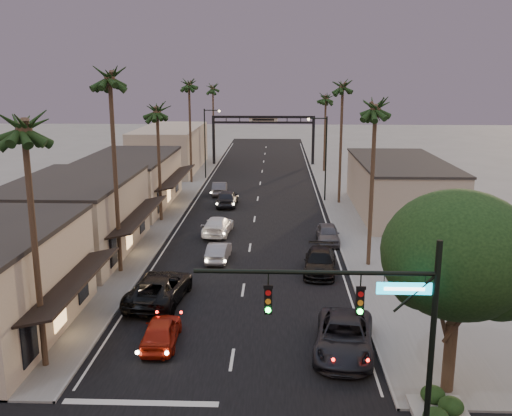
# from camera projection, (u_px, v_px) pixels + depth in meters

# --- Properties ---
(ground) EXTENTS (200.00, 200.00, 0.00)m
(ground) POSITION_uv_depth(u_px,v_px,m) (256.00, 212.00, 56.33)
(ground) COLOR slate
(ground) RESTS_ON ground
(road) EXTENTS (14.00, 120.00, 0.02)m
(road) POSITION_uv_depth(u_px,v_px,m) (257.00, 201.00, 61.19)
(road) COLOR black
(road) RESTS_ON ground
(sidewalk_left) EXTENTS (5.00, 92.00, 0.12)m
(sidewalk_left) POSITION_uv_depth(u_px,v_px,m) (180.00, 187.00, 68.33)
(sidewalk_left) COLOR slate
(sidewalk_left) RESTS_ON ground
(sidewalk_right) EXTENTS (5.00, 92.00, 0.12)m
(sidewalk_right) POSITION_uv_depth(u_px,v_px,m) (339.00, 188.00, 67.64)
(sidewalk_right) COLOR slate
(sidewalk_right) RESTS_ON ground
(storefront_mid) EXTENTS (8.00, 14.00, 5.50)m
(storefront_mid) POSITION_uv_depth(u_px,v_px,m) (75.00, 219.00, 42.55)
(storefront_mid) COLOR gray
(storefront_mid) RESTS_ON ground
(storefront_far) EXTENTS (8.00, 16.00, 5.00)m
(storefront_far) POSITION_uv_depth(u_px,v_px,m) (129.00, 182.00, 58.17)
(storefront_far) COLOR tan
(storefront_far) RESTS_ON ground
(storefront_dist) EXTENTS (8.00, 20.00, 6.00)m
(storefront_dist) POSITION_uv_depth(u_px,v_px,m) (170.00, 149.00, 80.43)
(storefront_dist) COLOR gray
(storefront_dist) RESTS_ON ground
(building_right) EXTENTS (8.00, 18.00, 5.00)m
(building_right) POSITION_uv_depth(u_px,v_px,m) (400.00, 188.00, 55.25)
(building_right) COLOR gray
(building_right) RESTS_ON ground
(traffic_signal) EXTENTS (8.51, 0.22, 7.80)m
(traffic_signal) POSITION_uv_depth(u_px,v_px,m) (379.00, 314.00, 19.94)
(traffic_signal) COLOR black
(traffic_signal) RESTS_ON ground
(corner_tree) EXTENTS (6.20, 6.20, 8.80)m
(corner_tree) POSITION_uv_depth(u_px,v_px,m) (460.00, 260.00, 22.95)
(corner_tree) COLOR #38281C
(corner_tree) RESTS_ON ground
(arch) EXTENTS (15.20, 0.40, 7.27)m
(arch) POSITION_uv_depth(u_px,v_px,m) (263.00, 128.00, 84.24)
(arch) COLOR black
(arch) RESTS_ON ground
(streetlight_right) EXTENTS (2.13, 0.30, 9.00)m
(streetlight_right) POSITION_uv_depth(u_px,v_px,m) (323.00, 152.00, 59.72)
(streetlight_right) COLOR black
(streetlight_right) RESTS_ON ground
(streetlight_left) EXTENTS (2.13, 0.30, 9.00)m
(streetlight_left) POSITION_uv_depth(u_px,v_px,m) (207.00, 138.00, 72.86)
(streetlight_left) COLOR black
(streetlight_left) RESTS_ON ground
(palm_la) EXTENTS (3.20, 3.20, 13.20)m
(palm_la) POSITION_uv_depth(u_px,v_px,m) (23.00, 119.00, 23.86)
(palm_la) COLOR #38281C
(palm_la) RESTS_ON ground
(palm_lb) EXTENTS (3.20, 3.20, 15.20)m
(palm_lb) POSITION_uv_depth(u_px,v_px,m) (109.00, 72.00, 36.06)
(palm_lb) COLOR #38281C
(palm_lb) RESTS_ON ground
(palm_lc) EXTENTS (3.20, 3.20, 12.20)m
(palm_lc) POSITION_uv_depth(u_px,v_px,m) (157.00, 107.00, 50.35)
(palm_lc) COLOR #38281C
(palm_lc) RESTS_ON ground
(palm_ld) EXTENTS (3.20, 3.20, 14.20)m
(palm_ld) POSITION_uv_depth(u_px,v_px,m) (189.00, 81.00, 68.38)
(palm_ld) COLOR #38281C
(palm_ld) RESTS_ON ground
(palm_ra) EXTENTS (3.20, 3.20, 13.20)m
(palm_ra) POSITION_uv_depth(u_px,v_px,m) (376.00, 102.00, 37.83)
(palm_ra) COLOR #38281C
(palm_ra) RESTS_ON ground
(palm_rb) EXTENTS (3.20, 3.20, 14.20)m
(palm_rb) POSITION_uv_depth(u_px,v_px,m) (343.00, 83.00, 57.06)
(palm_rb) COLOR #38281C
(palm_rb) RESTS_ON ground
(palm_rc) EXTENTS (3.20, 3.20, 12.20)m
(palm_rc) POSITION_uv_depth(u_px,v_px,m) (326.00, 95.00, 76.96)
(palm_rc) COLOR #38281C
(palm_rc) RESTS_ON ground
(palm_far) EXTENTS (3.20, 3.20, 13.20)m
(palm_far) POSITION_uv_depth(u_px,v_px,m) (213.00, 86.00, 90.96)
(palm_far) COLOR #38281C
(palm_far) RESTS_ON ground
(oncoming_red) EXTENTS (1.84, 4.25, 1.43)m
(oncoming_red) POSITION_uv_depth(u_px,v_px,m) (161.00, 331.00, 28.53)
(oncoming_red) COLOR #9A1B0B
(oncoming_red) RESTS_ON ground
(oncoming_pickup) EXTENTS (3.49, 6.55, 1.75)m
(oncoming_pickup) POSITION_uv_depth(u_px,v_px,m) (159.00, 288.00, 33.89)
(oncoming_pickup) COLOR black
(oncoming_pickup) RESTS_ON ground
(oncoming_silver) EXTENTS (1.63, 4.14, 1.34)m
(oncoming_silver) POSITION_uv_depth(u_px,v_px,m) (219.00, 251.00, 41.51)
(oncoming_silver) COLOR gray
(oncoming_silver) RESTS_ON ground
(oncoming_white) EXTENTS (2.55, 5.37, 1.51)m
(oncoming_white) POSITION_uv_depth(u_px,v_px,m) (218.00, 225.00, 48.29)
(oncoming_white) COLOR white
(oncoming_white) RESTS_ON ground
(oncoming_dgrey) EXTENTS (2.09, 5.02, 1.70)m
(oncoming_dgrey) POSITION_uv_depth(u_px,v_px,m) (227.00, 198.00, 58.65)
(oncoming_dgrey) COLOR black
(oncoming_dgrey) RESTS_ON ground
(oncoming_grey_far) EXTENTS (1.79, 4.56, 1.48)m
(oncoming_grey_far) POSITION_uv_depth(u_px,v_px,m) (220.00, 188.00, 64.08)
(oncoming_grey_far) COLOR #46454A
(oncoming_grey_far) RESTS_ON ground
(curbside_near) EXTENTS (3.55, 6.32, 1.67)m
(curbside_near) POSITION_uv_depth(u_px,v_px,m) (344.00, 337.00, 27.66)
(curbside_near) COLOR black
(curbside_near) RESTS_ON ground
(curbside_black) EXTENTS (2.62, 5.38, 1.51)m
(curbside_black) POSITION_uv_depth(u_px,v_px,m) (320.00, 262.00, 38.95)
(curbside_black) COLOR black
(curbside_black) RESTS_ON ground
(curbside_grey) EXTENTS (1.88, 4.45, 1.50)m
(curbside_grey) POSITION_uv_depth(u_px,v_px,m) (328.00, 234.00, 45.83)
(curbside_grey) COLOR #46454A
(curbside_grey) RESTS_ON ground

